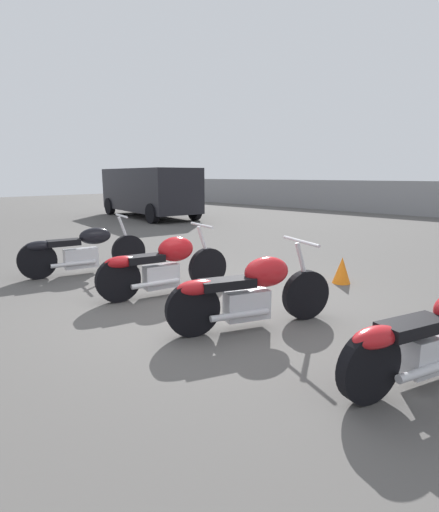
# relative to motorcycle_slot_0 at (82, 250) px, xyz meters

# --- Properties ---
(ground_plane) EXTENTS (60.00, 60.00, 0.00)m
(ground_plane) POSITION_rel_motorcycle_slot_0_xyz_m (2.86, 0.30, -0.41)
(ground_plane) COLOR #514F4C
(motorcycle_slot_0) EXTENTS (0.76, 2.10, 0.97)m
(motorcycle_slot_0) POSITION_rel_motorcycle_slot_0_xyz_m (0.00, 0.00, 0.00)
(motorcycle_slot_0) COLOR black
(motorcycle_slot_0) RESTS_ON ground_plane
(motorcycle_slot_1) EXTENTS (0.74, 1.94, 0.97)m
(motorcycle_slot_1) POSITION_rel_motorcycle_slot_0_xyz_m (1.98, 0.24, 0.02)
(motorcycle_slot_1) COLOR black
(motorcycle_slot_1) RESTS_ON ground_plane
(motorcycle_slot_2) EXTENTS (1.00, 1.85, 0.95)m
(motorcycle_slot_2) POSITION_rel_motorcycle_slot_0_xyz_m (3.65, 0.14, 0.01)
(motorcycle_slot_2) COLOR black
(motorcycle_slot_2) RESTS_ON ground_plane
(motorcycle_slot_3) EXTENTS (0.91, 2.04, 0.93)m
(motorcycle_slot_3) POSITION_rel_motorcycle_slot_0_xyz_m (5.48, 0.30, -0.02)
(motorcycle_slot_3) COLOR black
(motorcycle_slot_3) RESTS_ON ground_plane
(parked_van) EXTENTS (5.46, 2.70, 1.92)m
(parked_van) POSITION_rel_motorcycle_slot_0_xyz_m (-6.95, 6.30, 0.67)
(parked_van) COLOR black
(parked_van) RESTS_ON ground_plane
(traffic_cone_near) EXTENTS (0.28, 0.28, 0.41)m
(traffic_cone_near) POSITION_rel_motorcycle_slot_0_xyz_m (3.46, 2.57, -0.20)
(traffic_cone_near) COLOR orange
(traffic_cone_near) RESTS_ON ground_plane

